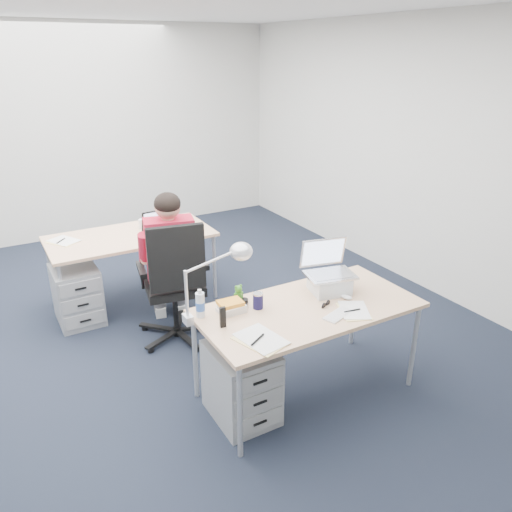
# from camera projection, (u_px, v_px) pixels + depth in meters

# --- Properties ---
(floor) EXTENTS (7.00, 7.00, 0.00)m
(floor) POSITION_uv_depth(u_px,v_px,m) (162.00, 356.00, 4.28)
(floor) COLOR black
(floor) RESTS_ON ground
(room) EXTENTS (6.02, 7.02, 2.80)m
(room) POSITION_uv_depth(u_px,v_px,m) (145.00, 157.00, 3.63)
(room) COLOR beige
(room) RESTS_ON ground
(desk_near) EXTENTS (1.60, 0.80, 0.73)m
(desk_near) POSITION_uv_depth(u_px,v_px,m) (308.00, 312.00, 3.60)
(desk_near) COLOR tan
(desk_near) RESTS_ON ground
(desk_far) EXTENTS (1.60, 0.80, 0.73)m
(desk_far) POSITION_uv_depth(u_px,v_px,m) (131.00, 239.00, 4.99)
(desk_far) COLOR tan
(desk_far) RESTS_ON ground
(office_chair) EXTENTS (0.84, 0.84, 1.14)m
(office_chair) POSITION_uv_depth(u_px,v_px,m) (176.00, 306.00, 4.45)
(office_chair) COLOR black
(office_chair) RESTS_ON ground
(seated_person) EXTENTS (0.51, 0.78, 1.34)m
(seated_person) POSITION_uv_depth(u_px,v_px,m) (170.00, 262.00, 4.47)
(seated_person) COLOR red
(seated_person) RESTS_ON ground
(drawer_pedestal_near) EXTENTS (0.40, 0.50, 0.55)m
(drawer_pedestal_near) POSITION_uv_depth(u_px,v_px,m) (241.00, 383.00, 3.50)
(drawer_pedestal_near) COLOR #A2A5A7
(drawer_pedestal_near) RESTS_ON ground
(drawer_pedestal_far) EXTENTS (0.40, 0.50, 0.55)m
(drawer_pedestal_far) POSITION_uv_depth(u_px,v_px,m) (77.00, 294.00, 4.76)
(drawer_pedestal_far) COLOR #A2A5A7
(drawer_pedestal_far) RESTS_ON ground
(silver_laptop) EXTENTS (0.42, 0.36, 0.38)m
(silver_laptop) POSITION_uv_depth(u_px,v_px,m) (331.00, 269.00, 3.73)
(silver_laptop) COLOR silver
(silver_laptop) RESTS_ON desk_near
(wireless_keyboard) EXTENTS (0.27, 0.17, 0.01)m
(wireless_keyboard) POSITION_uv_depth(u_px,v_px,m) (338.00, 315.00, 3.46)
(wireless_keyboard) COLOR white
(wireless_keyboard) RESTS_ON desk_near
(computer_mouse) EXTENTS (0.08, 0.10, 0.03)m
(computer_mouse) POSITION_uv_depth(u_px,v_px,m) (346.00, 297.00, 3.68)
(computer_mouse) COLOR white
(computer_mouse) RESTS_ON desk_near
(headphones) EXTENTS (0.24, 0.21, 0.03)m
(headphones) POSITION_uv_depth(u_px,v_px,m) (237.00, 304.00, 3.58)
(headphones) COLOR black
(headphones) RESTS_ON desk_near
(can_koozie) EXTENTS (0.09, 0.09, 0.12)m
(can_koozie) POSITION_uv_depth(u_px,v_px,m) (258.00, 301.00, 3.54)
(can_koozie) COLOR #15133B
(can_koozie) RESTS_ON desk_near
(water_bottle) EXTENTS (0.07, 0.07, 0.20)m
(water_bottle) POSITION_uv_depth(u_px,v_px,m) (200.00, 303.00, 3.41)
(water_bottle) COLOR silver
(water_bottle) RESTS_ON desk_near
(bear_figurine) EXTENTS (0.08, 0.06, 0.14)m
(bear_figurine) POSITION_uv_depth(u_px,v_px,m) (239.00, 294.00, 3.61)
(bear_figurine) COLOR #23721E
(bear_figurine) RESTS_ON desk_near
(book_stack) EXTENTS (0.22, 0.20, 0.08)m
(book_stack) POSITION_uv_depth(u_px,v_px,m) (231.00, 307.00, 3.49)
(book_stack) COLOR silver
(book_stack) RESTS_ON desk_near
(cordless_phone) EXTENTS (0.04, 0.03, 0.15)m
(cordless_phone) POSITION_uv_depth(u_px,v_px,m) (223.00, 317.00, 3.29)
(cordless_phone) COLOR black
(cordless_phone) RESTS_ON desk_near
(papers_left) EXTENTS (0.29, 0.36, 0.01)m
(papers_left) POSITION_uv_depth(u_px,v_px,m) (260.00, 340.00, 3.15)
(papers_left) COLOR #FFE593
(papers_left) RESTS_ON desk_near
(papers_right) EXTENTS (0.29, 0.33, 0.01)m
(papers_right) POSITION_uv_depth(u_px,v_px,m) (354.00, 311.00, 3.51)
(papers_right) COLOR #FFE593
(papers_right) RESTS_ON desk_near
(sunglasses) EXTENTS (0.12, 0.08, 0.02)m
(sunglasses) POSITION_uv_depth(u_px,v_px,m) (326.00, 305.00, 3.58)
(sunglasses) COLOR black
(sunglasses) RESTS_ON desk_near
(desk_lamp) EXTENTS (0.48, 0.23, 0.53)m
(desk_lamp) POSITION_uv_depth(u_px,v_px,m) (208.00, 283.00, 3.33)
(desk_lamp) COLOR silver
(desk_lamp) RESTS_ON desk_near
(dark_laptop) EXTENTS (0.38, 0.37, 0.26)m
(dark_laptop) POSITION_uv_depth(u_px,v_px,m) (164.00, 223.00, 4.90)
(dark_laptop) COLOR black
(dark_laptop) RESTS_ON desk_far
(far_cup) EXTENTS (0.08, 0.08, 0.10)m
(far_cup) POSITION_uv_depth(u_px,v_px,m) (142.00, 224.00, 5.13)
(far_cup) COLOR white
(far_cup) RESTS_ON desk_far
(far_papers) EXTENTS (0.31, 0.34, 0.01)m
(far_papers) POSITION_uv_depth(u_px,v_px,m) (63.00, 241.00, 4.79)
(far_papers) COLOR white
(far_papers) RESTS_ON desk_far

